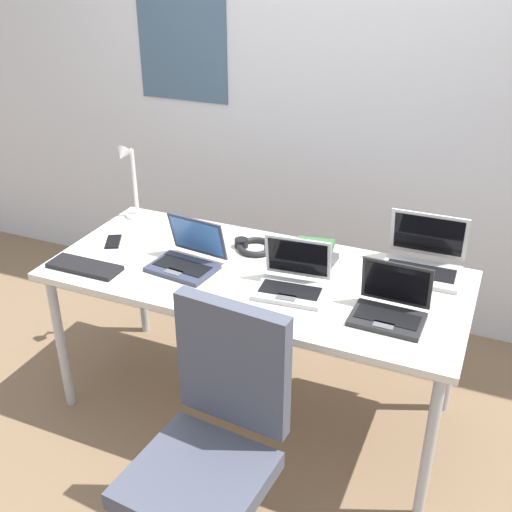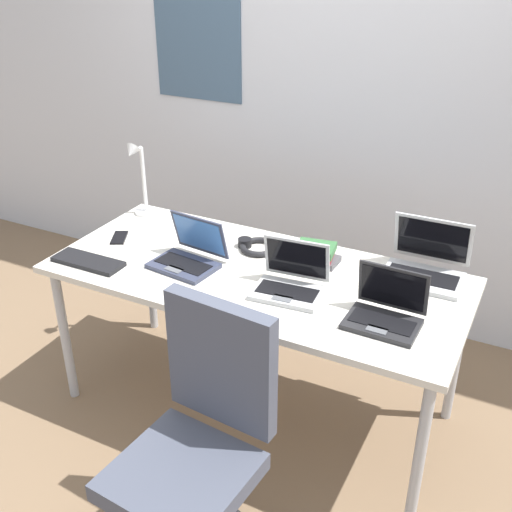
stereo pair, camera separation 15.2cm
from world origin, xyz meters
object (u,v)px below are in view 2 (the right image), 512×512
laptop_by_keyboard (188,256)px  cell_phone (120,237)px  laptop_back_left (425,266)px  external_keyboard (88,261)px  computer_mouse (212,233)px  laptop_back_right (385,312)px  headphones (259,247)px  office_chair (196,465)px  laptop_near_lamp (290,282)px  book_stack (315,254)px  desk_lamp (140,179)px

laptop_by_keyboard → cell_phone: 0.45m
laptop_back_left → external_keyboard: bearing=-157.5°
computer_mouse → laptop_back_right: bearing=-16.9°
laptop_back_left → headphones: size_ratio=1.57×
office_chair → laptop_near_lamp: bearing=87.0°
laptop_back_right → laptop_back_left: 0.42m
laptop_back_right → laptop_back_left: size_ratio=0.82×
cell_phone → book_stack: 0.95m
laptop_by_keyboard → laptop_back_left: 1.02m
computer_mouse → book_stack: (0.54, -0.02, 0.03)m
laptop_back_right → external_keyboard: bearing=-173.8°
cell_phone → headphones: (0.65, 0.20, 0.01)m
office_chair → computer_mouse: bearing=117.1°
external_keyboard → office_chair: 1.06m
desk_lamp → laptop_back_right: desk_lamp is taller
laptop_back_right → laptop_near_lamp: bearing=173.8°
laptop_by_keyboard → computer_mouse: size_ratio=3.20×
laptop_back_left → office_chair: (-0.49, -1.07, -0.39)m
office_chair → external_keyboard: bearing=149.2°
laptop_near_lamp → laptop_back_left: size_ratio=0.88×
desk_lamp → laptop_back_right: bearing=-15.9°
external_keyboard → computer_mouse: computer_mouse is taller
laptop_near_lamp → laptop_back_left: bearing=39.4°
desk_lamp → office_chair: bearing=-47.7°
laptop_back_left → office_chair: size_ratio=0.35×
laptop_back_left → cell_phone: laptop_back_left is taller
laptop_back_right → computer_mouse: laptop_back_right is taller
laptop_near_lamp → laptop_back_left: laptop_back_left is taller
headphones → office_chair: bearing=-75.9°
desk_lamp → laptop_back_left: bearing=0.8°
desk_lamp → computer_mouse: bearing=-6.7°
laptop_by_keyboard → laptop_back_left: laptop_back_left is taller
headphones → book_stack: (0.28, 0.00, 0.03)m
desk_lamp → laptop_back_left: size_ratio=1.19×
laptop_back_left → computer_mouse: laptop_back_left is taller
computer_mouse → headphones: size_ratio=0.45×
laptop_back_left → computer_mouse: bearing=-175.8°
laptop_near_lamp → desk_lamp: bearing=160.4°
laptop_near_lamp → headphones: bearing=135.4°
laptop_back_left → cell_phone: size_ratio=2.48×
external_keyboard → laptop_by_keyboard: bearing=25.4°
laptop_back_left → cell_phone: 1.42m
external_keyboard → book_stack: book_stack is taller
external_keyboard → computer_mouse: bearing=54.1°
headphones → external_keyboard: bearing=-143.0°
cell_phone → desk_lamp: bearing=75.9°
computer_mouse → book_stack: size_ratio=0.46×
headphones → desk_lamp: bearing=173.8°
laptop_back_right → external_keyboard: size_ratio=0.83×
external_keyboard → office_chair: bearing=-31.1°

